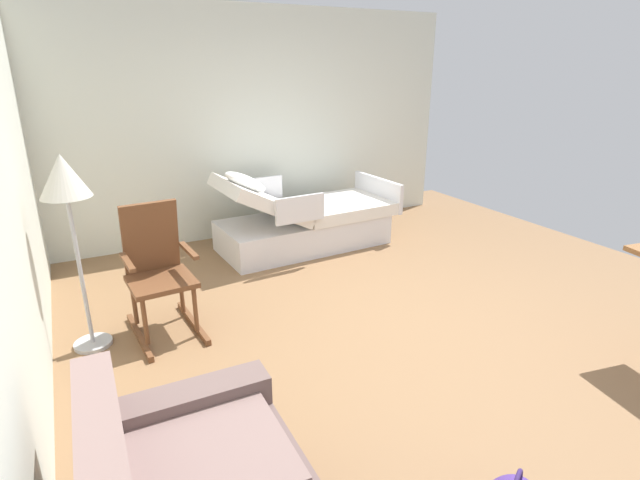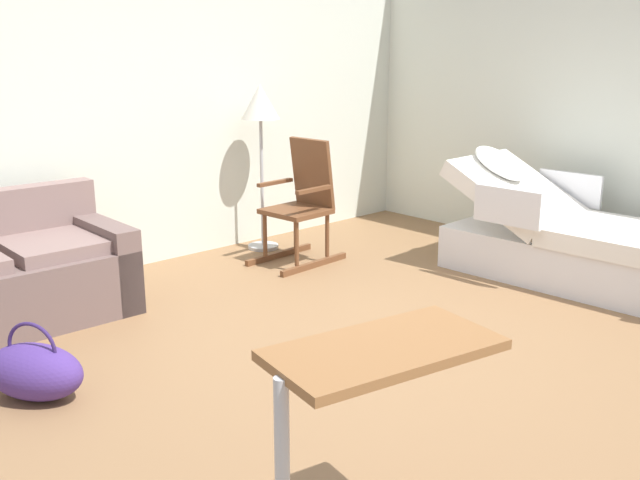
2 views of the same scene
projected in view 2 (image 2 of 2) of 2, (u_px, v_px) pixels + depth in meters
ground_plane at (394, 336)px, 4.67m from camera, size 6.68×6.68×0.00m
back_wall at (172, 101)px, 6.12m from camera, size 5.54×0.10×2.70m
side_wall at (614, 102)px, 6.10m from camera, size 0.10×5.20×2.70m
hospital_bed at (573, 243)px, 5.70m from camera, size 1.07×2.11×1.03m
couch at (1, 280)px, 4.81m from camera, size 1.62×0.89×0.85m
rocking_chair at (302, 204)px, 6.18m from camera, size 0.79×0.53×1.05m
floor_lamp at (260, 113)px, 6.37m from camera, size 0.34×0.34×1.48m
overbed_table at (363, 432)px, 2.49m from camera, size 0.87×0.54×0.84m
duffel_bag at (34, 371)px, 3.82m from camera, size 0.56×0.64×0.43m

